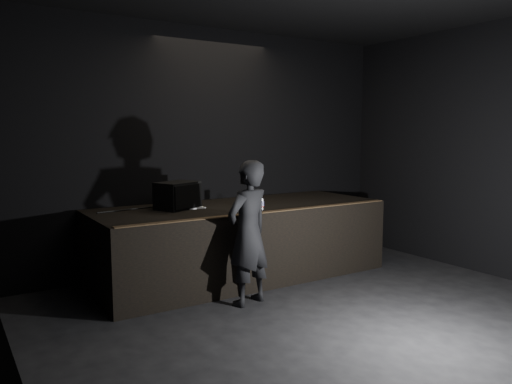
{
  "coord_description": "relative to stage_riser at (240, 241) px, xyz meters",
  "views": [
    {
      "loc": [
        -3.45,
        -3.1,
        2.0
      ],
      "look_at": [
        -0.01,
        2.3,
        1.23
      ],
      "focal_mm": 35.0,
      "sensor_mm": 36.0,
      "label": 1
    }
  ],
  "objects": [
    {
      "name": "ground",
      "position": [
        0.0,
        -2.73,
        -0.5
      ],
      "size": [
        7.0,
        7.0,
        0.0
      ],
      "primitive_type": "plane",
      "color": "black",
      "rests_on": "ground"
    },
    {
      "name": "room_walls",
      "position": [
        0.0,
        -2.73,
        1.52
      ],
      "size": [
        6.1,
        7.1,
        3.52
      ],
      "color": "black",
      "rests_on": "ground"
    },
    {
      "name": "stage_riser",
      "position": [
        0.0,
        0.0,
        0.0
      ],
      "size": [
        4.0,
        1.5,
        1.0
      ],
      "primitive_type": "cube",
      "color": "black",
      "rests_on": "ground"
    },
    {
      "name": "riser_lip",
      "position": [
        0.0,
        -0.71,
        0.51
      ],
      "size": [
        3.92,
        0.1,
        0.01
      ],
      "primitive_type": "cube",
      "color": "brown",
      "rests_on": "stage_riser"
    },
    {
      "name": "stage_monitor",
      "position": [
        -0.85,
        0.15,
        0.68
      ],
      "size": [
        0.63,
        0.56,
        0.35
      ],
      "rotation": [
        0.0,
        0.0,
        0.39
      ],
      "color": "black",
      "rests_on": "stage_riser"
    },
    {
      "name": "cable",
      "position": [
        -1.38,
        0.39,
        0.51
      ],
      "size": [
        0.94,
        0.15,
        0.02
      ],
      "primitive_type": "cylinder",
      "rotation": [
        0.0,
        1.57,
        0.14
      ],
      "color": "black",
      "rests_on": "stage_riser"
    },
    {
      "name": "laptop",
      "position": [
        -0.66,
        0.15,
        0.55
      ],
      "size": [
        0.29,
        0.26,
        0.19
      ],
      "rotation": [
        0.0,
        0.0,
        -0.02
      ],
      "color": "silver",
      "rests_on": "stage_riser"
    },
    {
      "name": "beer_can",
      "position": [
        0.03,
        -0.5,
        0.57
      ],
      "size": [
        0.06,
        0.06,
        0.15
      ],
      "color": "silver",
      "rests_on": "stage_riser"
    },
    {
      "name": "plastic_cup",
      "position": [
        0.15,
        -0.19,
        0.55
      ],
      "size": [
        0.07,
        0.07,
        0.09
      ],
      "primitive_type": "cylinder",
      "color": "white",
      "rests_on": "stage_riser"
    },
    {
      "name": "wii_remote",
      "position": [
        -0.34,
        -0.65,
        0.51
      ],
      "size": [
        0.09,
        0.14,
        0.03
      ],
      "primitive_type": "cube",
      "rotation": [
        0.0,
        0.0,
        0.46
      ],
      "color": "white",
      "rests_on": "stage_riser"
    },
    {
      "name": "person",
      "position": [
        -0.5,
        -1.02,
        0.34
      ],
      "size": [
        0.7,
        0.56,
        1.68
      ],
      "primitive_type": "imported",
      "rotation": [
        0.0,
        0.0,
        3.43
      ],
      "color": "black",
      "rests_on": "ground"
    }
  ]
}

